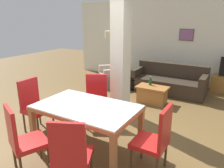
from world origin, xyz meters
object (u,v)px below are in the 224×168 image
(dining_chair_head_right, at_px, (156,138))
(armchair, at_px, (115,77))
(dining_chair_head_left, at_px, (34,104))
(coffee_table, at_px, (152,94))
(sofa, at_px, (169,83))
(dining_chair_near_left, at_px, (22,138))
(floor_lamp, at_px, (111,38))
(bottle, at_px, (150,82))
(dining_chair_far_left, at_px, (96,98))
(dining_chair_near_right, at_px, (71,153))
(dining_table, at_px, (87,114))

(dining_chair_head_right, distance_m, armchair, 4.20)
(dining_chair_head_left, xyz_separation_m, coffee_table, (1.46, 2.51, -0.32))
(sofa, distance_m, coffee_table, 1.02)
(dining_chair_near_left, distance_m, floor_lamp, 5.12)
(sofa, xyz_separation_m, coffee_table, (-0.13, -1.01, -0.06))
(dining_chair_head_right, relative_size, dining_chair_head_left, 1.00)
(dining_chair_near_left, relative_size, bottle, 4.31)
(dining_chair_head_right, xyz_separation_m, dining_chair_head_left, (-2.44, 0.00, 0.00))
(dining_chair_near_left, bearing_deg, floor_lamp, 130.35)
(dining_chair_head_right, bearing_deg, dining_chair_head_left, 90.00)
(dining_chair_far_left, distance_m, dining_chair_near_left, 1.78)
(dining_chair_head_right, relative_size, armchair, 0.86)
(dining_chair_near_right, height_order, dining_chair_head_left, same)
(dining_table, bearing_deg, sofa, 84.64)
(dining_chair_head_left, xyz_separation_m, bottle, (1.36, 2.61, -0.02))
(dining_chair_head_right, height_order, bottle, dining_chair_head_right)
(bottle, relative_size, floor_lamp, 0.14)
(dining_chair_head_left, bearing_deg, coffee_table, 149.87)
(dining_chair_head_right, height_order, dining_chair_near_left, same)
(dining_table, distance_m, dining_chair_head_right, 1.18)
(dining_chair_near_right, distance_m, sofa, 4.39)
(dining_table, distance_m, dining_chair_near_right, 0.95)
(sofa, height_order, armchair, sofa)
(dining_chair_near_left, height_order, armchair, dining_chair_near_left)
(armchair, bearing_deg, dining_chair_far_left, 155.11)
(dining_table, distance_m, coffee_table, 2.55)
(dining_table, xyz_separation_m, dining_chair_near_right, (0.41, -0.86, -0.07))
(sofa, xyz_separation_m, floor_lamp, (-2.20, 0.38, 1.15))
(dining_chair_near_left, bearing_deg, bottle, 105.36)
(dining_chair_head_left, height_order, bottle, dining_chair_head_left)
(sofa, bearing_deg, armchair, 6.43)
(floor_lamp, bearing_deg, dining_chair_near_left, -73.11)
(dining_chair_far_left, distance_m, dining_chair_near_right, 1.89)
(dining_chair_head_left, distance_m, coffee_table, 2.92)
(dining_chair_near_left, height_order, floor_lamp, floor_lamp)
(dining_chair_head_right, bearing_deg, armchair, 37.39)
(dining_table, xyz_separation_m, coffee_table, (0.20, 2.51, -0.40))
(dining_chair_far_left, xyz_separation_m, sofa, (0.74, 2.67, -0.26))
(sofa, distance_m, armchair, 1.70)
(sofa, bearing_deg, dining_table, 84.64)
(dining_chair_head_right, relative_size, coffee_table, 1.29)
(dining_chair_near_right, bearing_deg, floor_lamp, 90.25)
(dining_chair_far_left, bearing_deg, armchair, -94.36)
(coffee_table, bearing_deg, dining_chair_head_right, -68.68)
(sofa, bearing_deg, coffee_table, 82.74)
(coffee_table, distance_m, floor_lamp, 2.77)
(dining_chair_near_right, bearing_deg, dining_chair_head_left, 127.35)
(dining_chair_head_right, bearing_deg, floor_lamp, 38.06)
(dining_table, relative_size, armchair, 1.39)
(dining_table, xyz_separation_m, armchair, (-1.36, 3.33, -0.34))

